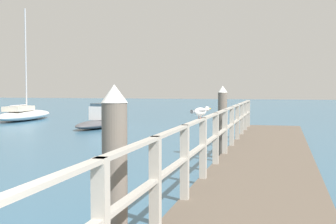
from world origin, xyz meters
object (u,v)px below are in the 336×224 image
dock_piling_near (115,184)px  boat_1 (24,114)px  dock_piling_far (222,122)px  boat_0 (102,119)px  seagull_foreground (200,111)px

dock_piling_near → boat_1: 26.27m
dock_piling_far → boat_0: size_ratio=0.46×
seagull_foreground → dock_piling_far: bearing=127.1°
dock_piling_far → seagull_foreground: dock_piling_far is taller
dock_piling_far → seagull_foreground: (0.38, -6.00, 0.64)m
dock_piling_near → boat_1: size_ratio=0.30×
dock_piling_far → dock_piling_near: bearing=-90.0°
boat_0 → boat_1: bearing=158.2°
seagull_foreground → boat_0: (-8.02, 14.98, -1.33)m
dock_piling_far → boat_0: (-7.64, 8.98, -0.69)m
dock_piling_far → boat_0: dock_piling_far is taller
dock_piling_near → boat_0: dock_piling_near is taller
boat_0 → boat_1: size_ratio=0.66×
seagull_foreground → boat_1: size_ratio=0.06×
boat_0 → boat_1: 7.85m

